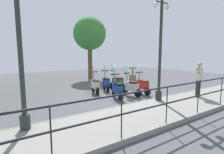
{
  "coord_description": "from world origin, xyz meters",
  "views": [
    {
      "loc": [
        -7.29,
        5.55,
        2.13
      ],
      "look_at": [
        0.2,
        0.5,
        0.9
      ],
      "focal_mm": 28.0,
      "sensor_mm": 36.0,
      "label": 1
    }
  ],
  "objects_px": {
    "potted_palm": "(133,75)",
    "scooter_far_0": "(117,82)",
    "scooter_near_0": "(142,85)",
    "scooter_far_2": "(95,85)",
    "scooter_near_2": "(117,89)",
    "lamp_post_near": "(160,55)",
    "scooter_near_1": "(131,87)",
    "lamp_post_far": "(21,63)",
    "pedestrian_with_bag": "(199,77)",
    "scooter_far_1": "(106,83)",
    "tree_distant": "(90,34)"
  },
  "relations": [
    {
      "from": "lamp_post_near",
      "to": "potted_palm",
      "type": "bearing_deg",
      "value": -31.14
    },
    {
      "from": "scooter_far_0",
      "to": "scooter_near_1",
      "type": "bearing_deg",
      "value": 154.07
    },
    {
      "from": "lamp_post_near",
      "to": "potted_palm",
      "type": "distance_m",
      "value": 6.82
    },
    {
      "from": "scooter_near_0",
      "to": "scooter_far_2",
      "type": "relative_size",
      "value": 1.0
    },
    {
      "from": "lamp_post_near",
      "to": "potted_palm",
      "type": "relative_size",
      "value": 4.1
    },
    {
      "from": "scooter_far_0",
      "to": "scooter_far_1",
      "type": "bearing_deg",
      "value": 61.48
    },
    {
      "from": "lamp_post_far",
      "to": "scooter_far_0",
      "type": "xyz_separation_m",
      "value": [
        3.24,
        -5.3,
        -1.41
      ]
    },
    {
      "from": "scooter_near_2",
      "to": "potted_palm",
      "type": "bearing_deg",
      "value": -35.27
    },
    {
      "from": "tree_distant",
      "to": "scooter_far_1",
      "type": "bearing_deg",
      "value": 162.96
    },
    {
      "from": "scooter_far_0",
      "to": "scooter_far_2",
      "type": "xyz_separation_m",
      "value": [
        -0.06,
        1.49,
        0.0
      ]
    },
    {
      "from": "scooter_near_2",
      "to": "scooter_far_1",
      "type": "bearing_deg",
      "value": -2.72
    },
    {
      "from": "pedestrian_with_bag",
      "to": "potted_palm",
      "type": "bearing_deg",
      "value": -25.0
    },
    {
      "from": "scooter_far_1",
      "to": "scooter_far_0",
      "type": "bearing_deg",
      "value": -84.86
    },
    {
      "from": "lamp_post_far",
      "to": "scooter_near_0",
      "type": "xyz_separation_m",
      "value": [
        1.65,
        -5.77,
        -1.41
      ]
    },
    {
      "from": "pedestrian_with_bag",
      "to": "scooter_near_2",
      "type": "height_order",
      "value": "pedestrian_with_bag"
    },
    {
      "from": "pedestrian_with_bag",
      "to": "scooter_near_0",
      "type": "xyz_separation_m",
      "value": [
        2.25,
        1.32,
        -0.6
      ]
    },
    {
      "from": "pedestrian_with_bag",
      "to": "scooter_far_2",
      "type": "bearing_deg",
      "value": 29.13
    },
    {
      "from": "lamp_post_near",
      "to": "scooter_far_0",
      "type": "height_order",
      "value": "lamp_post_near"
    },
    {
      "from": "scooter_near_2",
      "to": "scooter_far_0",
      "type": "distance_m",
      "value": 1.95
    },
    {
      "from": "pedestrian_with_bag",
      "to": "scooter_far_1",
      "type": "relative_size",
      "value": 1.03
    },
    {
      "from": "tree_distant",
      "to": "scooter_far_0",
      "type": "distance_m",
      "value": 6.08
    },
    {
      "from": "scooter_far_1",
      "to": "tree_distant",
      "type": "bearing_deg",
      "value": 0.9
    },
    {
      "from": "scooter_near_2",
      "to": "scooter_far_0",
      "type": "bearing_deg",
      "value": -23.5
    },
    {
      "from": "scooter_far_1",
      "to": "scooter_far_2",
      "type": "bearing_deg",
      "value": 122.43
    },
    {
      "from": "scooter_near_0",
      "to": "scooter_far_2",
      "type": "height_order",
      "value": "same"
    },
    {
      "from": "potted_palm",
      "to": "scooter_far_0",
      "type": "relative_size",
      "value": 0.69
    },
    {
      "from": "pedestrian_with_bag",
      "to": "scooter_far_0",
      "type": "height_order",
      "value": "pedestrian_with_bag"
    },
    {
      "from": "potted_palm",
      "to": "scooter_far_1",
      "type": "distance_m",
      "value": 4.54
    },
    {
      "from": "potted_palm",
      "to": "scooter_near_1",
      "type": "distance_m",
      "value": 5.34
    },
    {
      "from": "scooter_far_0",
      "to": "potted_palm",
      "type": "bearing_deg",
      "value": -68.99
    },
    {
      "from": "lamp_post_near",
      "to": "lamp_post_far",
      "type": "distance_m",
      "value": 5.14
    },
    {
      "from": "pedestrian_with_bag",
      "to": "scooter_far_1",
      "type": "distance_m",
      "value": 4.73
    },
    {
      "from": "lamp_post_far",
      "to": "scooter_far_2",
      "type": "bearing_deg",
      "value": -50.17
    },
    {
      "from": "scooter_near_0",
      "to": "scooter_far_0",
      "type": "relative_size",
      "value": 1.0
    },
    {
      "from": "scooter_near_0",
      "to": "potted_palm",
      "type": "bearing_deg",
      "value": -30.99
    },
    {
      "from": "lamp_post_far",
      "to": "scooter_near_0",
      "type": "distance_m",
      "value": 6.16
    },
    {
      "from": "scooter_near_0",
      "to": "scooter_far_0",
      "type": "distance_m",
      "value": 1.65
    },
    {
      "from": "scooter_far_1",
      "to": "scooter_far_2",
      "type": "xyz_separation_m",
      "value": [
        -0.21,
        0.81,
        0.0
      ]
    },
    {
      "from": "scooter_near_2",
      "to": "lamp_post_far",
      "type": "bearing_deg",
      "value": 124.07
    },
    {
      "from": "lamp_post_far",
      "to": "tree_distant",
      "type": "xyz_separation_m",
      "value": [
        8.32,
        -6.14,
        1.81
      ]
    },
    {
      "from": "scooter_far_1",
      "to": "potted_palm",
      "type": "bearing_deg",
      "value": -42.0
    },
    {
      "from": "scooter_near_0",
      "to": "scooter_far_2",
      "type": "distance_m",
      "value": 2.48
    },
    {
      "from": "scooter_near_0",
      "to": "scooter_far_1",
      "type": "distance_m",
      "value": 2.08
    },
    {
      "from": "pedestrian_with_bag",
      "to": "scooter_far_2",
      "type": "relative_size",
      "value": 1.03
    },
    {
      "from": "potted_palm",
      "to": "scooter_far_2",
      "type": "relative_size",
      "value": 0.69
    },
    {
      "from": "scooter_far_2",
      "to": "lamp_post_far",
      "type": "bearing_deg",
      "value": 142.57
    },
    {
      "from": "pedestrian_with_bag",
      "to": "scooter_near_0",
      "type": "relative_size",
      "value": 1.03
    },
    {
      "from": "scooter_near_0",
      "to": "scooter_near_2",
      "type": "height_order",
      "value": "same"
    },
    {
      "from": "lamp_post_far",
      "to": "scooter_near_1",
      "type": "bearing_deg",
      "value": -71.64
    },
    {
      "from": "pedestrian_with_bag",
      "to": "scooter_near_1",
      "type": "xyz_separation_m",
      "value": [
        2.26,
        2.07,
        -0.6
      ]
    }
  ]
}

